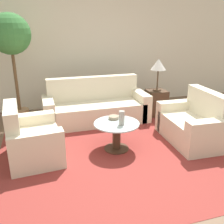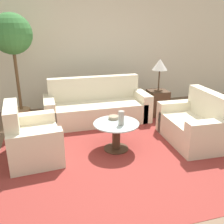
{
  "view_description": "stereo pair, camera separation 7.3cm",
  "coord_description": "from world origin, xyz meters",
  "views": [
    {
      "loc": [
        -1.19,
        -2.85,
        1.91
      ],
      "look_at": [
        -0.08,
        0.83,
        0.55
      ],
      "focal_mm": 40.0,
      "sensor_mm": 36.0,
      "label": 1
    },
    {
      "loc": [
        -1.12,
        -2.87,
        1.91
      ],
      "look_at": [
        -0.08,
        0.83,
        0.55
      ],
      "focal_mm": 40.0,
      "sensor_mm": 36.0,
      "label": 2
    }
  ],
  "objects": [
    {
      "name": "vase",
      "position": [
        -0.03,
        0.48,
        0.57
      ],
      "size": [
        0.09,
        0.09,
        0.22
      ],
      "color": "#9E998E",
      "rests_on": "coffee_table"
    },
    {
      "name": "loveseat",
      "position": [
        1.29,
        0.5,
        0.28
      ],
      "size": [
        0.8,
        1.24,
        0.87
      ],
      "rotation": [
        0.0,
        0.0,
        -1.61
      ],
      "color": "beige",
      "rests_on": "ground_plane"
    },
    {
      "name": "armchair",
      "position": [
        -1.38,
        0.67,
        0.28
      ],
      "size": [
        0.8,
        1.03,
        0.85
      ],
      "rotation": [
        0.0,
        0.0,
        1.65
      ],
      "color": "beige",
      "rests_on": "ground_plane"
    },
    {
      "name": "side_table",
      "position": [
        1.26,
        1.89,
        0.27
      ],
      "size": [
        0.4,
        0.4,
        0.55
      ],
      "color": "#422D1E",
      "rests_on": "ground_plane"
    },
    {
      "name": "sofa_main",
      "position": [
        -0.1,
        1.91,
        0.28
      ],
      "size": [
        2.09,
        0.79,
        0.88
      ],
      "color": "beige",
      "rests_on": "ground_plane"
    },
    {
      "name": "ground_plane",
      "position": [
        0.0,
        0.0,
        0.0
      ],
      "size": [
        14.0,
        14.0,
        0.0
      ],
      "primitive_type": "plane",
      "color": "brown"
    },
    {
      "name": "table_lamp",
      "position": [
        1.26,
        1.89,
        1.09
      ],
      "size": [
        0.32,
        0.32,
        0.68
      ],
      "color": "#422D1E",
      "rests_on": "side_table"
    },
    {
      "name": "bowl",
      "position": [
        -0.07,
        0.75,
        0.48
      ],
      "size": [
        0.17,
        0.17,
        0.05
      ],
      "color": "gray",
      "rests_on": "coffee_table"
    },
    {
      "name": "rug",
      "position": [
        -0.08,
        0.58,
        0.0
      ],
      "size": [
        3.6,
        3.49,
        0.01
      ],
      "color": "maroon",
      "rests_on": "ground_plane"
    },
    {
      "name": "coffee_table",
      "position": [
        -0.08,
        0.58,
        0.29
      ],
      "size": [
        0.72,
        0.72,
        0.45
      ],
      "color": "#422D1E",
      "rests_on": "ground_plane"
    },
    {
      "name": "wall_back",
      "position": [
        0.0,
        3.04,
        1.3
      ],
      "size": [
        10.0,
        0.06,
        2.6
      ],
      "color": "beige",
      "rests_on": "ground_plane"
    },
    {
      "name": "potted_plant",
      "position": [
        -1.59,
        2.19,
        1.61
      ],
      "size": [
        0.74,
        0.74,
        2.11
      ],
      "color": "#93704C",
      "rests_on": "ground_plane"
    }
  ]
}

